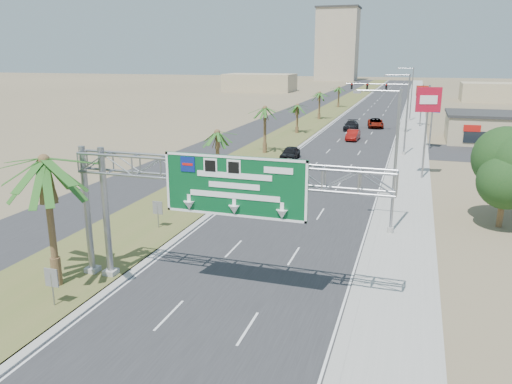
{
  "coord_description": "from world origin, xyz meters",
  "views": [
    {
      "loc": [
        8.54,
        -12.29,
        12.06
      ],
      "look_at": [
        -0.2,
        15.13,
        4.2
      ],
      "focal_mm": 35.0,
      "sensor_mm": 36.0,
      "label": 1
    }
  ],
  "objects_px": {
    "sign_gantry": "(208,181)",
    "car_far": "(351,126)",
    "signal_mast": "(395,102)",
    "pole_sign_red_far": "(422,94)",
    "car_right_lane": "(376,123)",
    "car_mid_lane": "(353,135)",
    "pole_sign_blue": "(433,103)",
    "palm_near": "(44,161)",
    "pole_sign_red_near": "(428,106)",
    "car_left_lane": "(290,153)"
  },
  "relations": [
    {
      "from": "car_right_lane",
      "to": "pole_sign_red_far",
      "type": "height_order",
      "value": "pole_sign_red_far"
    },
    {
      "from": "palm_near",
      "to": "signal_mast",
      "type": "distance_m",
      "value": 65.6
    },
    {
      "from": "car_right_lane",
      "to": "pole_sign_red_far",
      "type": "bearing_deg",
      "value": 18.94
    },
    {
      "from": "sign_gantry",
      "to": "pole_sign_red_near",
      "type": "height_order",
      "value": "pole_sign_red_near"
    },
    {
      "from": "signal_mast",
      "to": "pole_sign_red_near",
      "type": "xyz_separation_m",
      "value": [
        4.47,
        -32.15,
        2.53
      ]
    },
    {
      "from": "pole_sign_red_far",
      "to": "pole_sign_blue",
      "type": "bearing_deg",
      "value": -86.93
    },
    {
      "from": "signal_mast",
      "to": "pole_sign_red_far",
      "type": "height_order",
      "value": "signal_mast"
    },
    {
      "from": "signal_mast",
      "to": "pole_sign_red_near",
      "type": "bearing_deg",
      "value": -82.09
    },
    {
      "from": "sign_gantry",
      "to": "pole_sign_red_far",
      "type": "xyz_separation_m",
      "value": [
        10.45,
        70.52,
        -0.33
      ]
    },
    {
      "from": "car_left_lane",
      "to": "car_mid_lane",
      "type": "relative_size",
      "value": 0.97
    },
    {
      "from": "car_far",
      "to": "car_mid_lane",
      "type": "bearing_deg",
      "value": -81.63
    },
    {
      "from": "car_left_lane",
      "to": "car_far",
      "type": "relative_size",
      "value": 0.85
    },
    {
      "from": "car_far",
      "to": "pole_sign_red_far",
      "type": "relative_size",
      "value": 0.73
    },
    {
      "from": "car_right_lane",
      "to": "pole_sign_blue",
      "type": "distance_m",
      "value": 21.73
    },
    {
      "from": "car_mid_lane",
      "to": "car_right_lane",
      "type": "height_order",
      "value": "car_right_lane"
    },
    {
      "from": "signal_mast",
      "to": "car_mid_lane",
      "type": "bearing_deg",
      "value": -117.7
    },
    {
      "from": "sign_gantry",
      "to": "car_mid_lane",
      "type": "xyz_separation_m",
      "value": [
        0.99,
        52.06,
        -5.29
      ]
    },
    {
      "from": "car_far",
      "to": "pole_sign_red_near",
      "type": "relative_size",
      "value": 0.57
    },
    {
      "from": "car_mid_lane",
      "to": "car_left_lane",
      "type": "bearing_deg",
      "value": -106.66
    },
    {
      "from": "sign_gantry",
      "to": "car_right_lane",
      "type": "distance_m",
      "value": 67.2
    },
    {
      "from": "sign_gantry",
      "to": "car_mid_lane",
      "type": "distance_m",
      "value": 52.34
    },
    {
      "from": "signal_mast",
      "to": "car_far",
      "type": "xyz_separation_m",
      "value": [
        -6.83,
        0.4,
        -4.08
      ]
    },
    {
      "from": "car_left_lane",
      "to": "pole_sign_red_far",
      "type": "xyz_separation_m",
      "value": [
        14.88,
        35.2,
        4.96
      ]
    },
    {
      "from": "car_mid_lane",
      "to": "pole_sign_red_far",
      "type": "bearing_deg",
      "value": 64.2
    },
    {
      "from": "car_mid_lane",
      "to": "car_far",
      "type": "bearing_deg",
      "value": 100.0
    },
    {
      "from": "palm_near",
      "to": "car_mid_lane",
      "type": "xyz_separation_m",
      "value": [
        9.13,
        53.99,
        -6.16
      ]
    },
    {
      "from": "pole_sign_blue",
      "to": "car_right_lane",
      "type": "bearing_deg",
      "value": 114.12
    },
    {
      "from": "sign_gantry",
      "to": "car_far",
      "type": "xyz_separation_m",
      "value": [
        -0.59,
        62.45,
        -5.28
      ]
    },
    {
      "from": "signal_mast",
      "to": "pole_sign_blue",
      "type": "bearing_deg",
      "value": -69.25
    },
    {
      "from": "car_right_lane",
      "to": "pole_sign_red_near",
      "type": "relative_size",
      "value": 0.6
    },
    {
      "from": "pole_sign_red_far",
      "to": "pole_sign_red_near",
      "type": "bearing_deg",
      "value": -89.64
    },
    {
      "from": "sign_gantry",
      "to": "car_far",
      "type": "height_order",
      "value": "sign_gantry"
    },
    {
      "from": "car_mid_lane",
      "to": "car_right_lane",
      "type": "distance_m",
      "value": 15.01
    },
    {
      "from": "car_mid_lane",
      "to": "pole_sign_red_far",
      "type": "distance_m",
      "value": 21.32
    },
    {
      "from": "car_right_lane",
      "to": "car_far",
      "type": "bearing_deg",
      "value": -136.25
    },
    {
      "from": "car_left_lane",
      "to": "car_right_lane",
      "type": "relative_size",
      "value": 0.81
    },
    {
      "from": "car_right_lane",
      "to": "car_mid_lane",
      "type": "bearing_deg",
      "value": -104.95
    },
    {
      "from": "car_far",
      "to": "pole_sign_blue",
      "type": "distance_m",
      "value": 19.91
    },
    {
      "from": "sign_gantry",
      "to": "palm_near",
      "type": "bearing_deg",
      "value": -166.68
    },
    {
      "from": "sign_gantry",
      "to": "pole_sign_blue",
      "type": "height_order",
      "value": "pole_sign_blue"
    },
    {
      "from": "car_left_lane",
      "to": "car_mid_lane",
      "type": "height_order",
      "value": "car_left_lane"
    },
    {
      "from": "palm_near",
      "to": "sign_gantry",
      "type": "bearing_deg",
      "value": 13.32
    },
    {
      "from": "palm_near",
      "to": "car_far",
      "type": "bearing_deg",
      "value": 83.31
    },
    {
      "from": "car_mid_lane",
      "to": "pole_sign_blue",
      "type": "xyz_separation_m",
      "value": [
        10.68,
        -4.37,
        5.31
      ]
    },
    {
      "from": "palm_near",
      "to": "car_far",
      "type": "xyz_separation_m",
      "value": [
        7.55,
        64.38,
        -6.16
      ]
    },
    {
      "from": "signal_mast",
      "to": "pole_sign_red_far",
      "type": "relative_size",
      "value": 1.4
    },
    {
      "from": "pole_sign_red_far",
      "to": "palm_near",
      "type": "bearing_deg",
      "value": -104.39
    },
    {
      "from": "signal_mast",
      "to": "pole_sign_blue",
      "type": "distance_m",
      "value": 15.4
    },
    {
      "from": "signal_mast",
      "to": "car_right_lane",
      "type": "xyz_separation_m",
      "value": [
        -3.17,
        4.88,
        -4.08
      ]
    },
    {
      "from": "signal_mast",
      "to": "pole_sign_blue",
      "type": "height_order",
      "value": "pole_sign_blue"
    }
  ]
}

